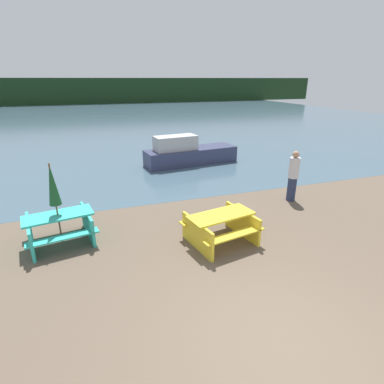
{
  "coord_description": "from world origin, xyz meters",
  "views": [
    {
      "loc": [
        -2.42,
        -2.85,
        3.86
      ],
      "look_at": [
        0.11,
        4.68,
        0.85
      ],
      "focal_mm": 28.0,
      "sensor_mm": 36.0,
      "label": 1
    }
  ],
  "objects_px": {
    "boat": "(188,153)",
    "person": "(293,176)",
    "umbrella_darkgreen": "(52,185)",
    "picnic_table_teal": "(60,226)",
    "picnic_table_yellow": "(221,225)"
  },
  "relations": [
    {
      "from": "boat",
      "to": "person",
      "type": "relative_size",
      "value": 2.69
    },
    {
      "from": "person",
      "to": "umbrella_darkgreen",
      "type": "bearing_deg",
      "value": -175.61
    },
    {
      "from": "picnic_table_teal",
      "to": "umbrella_darkgreen",
      "type": "height_order",
      "value": "umbrella_darkgreen"
    },
    {
      "from": "picnic_table_yellow",
      "to": "umbrella_darkgreen",
      "type": "height_order",
      "value": "umbrella_darkgreen"
    },
    {
      "from": "picnic_table_teal",
      "to": "picnic_table_yellow",
      "type": "bearing_deg",
      "value": -18.07
    },
    {
      "from": "umbrella_darkgreen",
      "to": "boat",
      "type": "distance_m",
      "value": 8.11
    },
    {
      "from": "person",
      "to": "picnic_table_teal",
      "type": "bearing_deg",
      "value": -175.61
    },
    {
      "from": "picnic_table_teal",
      "to": "person",
      "type": "distance_m",
      "value": 7.2
    },
    {
      "from": "picnic_table_teal",
      "to": "person",
      "type": "height_order",
      "value": "person"
    },
    {
      "from": "boat",
      "to": "umbrella_darkgreen",
      "type": "bearing_deg",
      "value": -137.93
    },
    {
      "from": "person",
      "to": "boat",
      "type": "bearing_deg",
      "value": 108.87
    },
    {
      "from": "picnic_table_teal",
      "to": "person",
      "type": "bearing_deg",
      "value": 4.39
    },
    {
      "from": "picnic_table_teal",
      "to": "umbrella_darkgreen",
      "type": "relative_size",
      "value": 0.89
    },
    {
      "from": "picnic_table_yellow",
      "to": "boat",
      "type": "height_order",
      "value": "boat"
    },
    {
      "from": "picnic_table_yellow",
      "to": "person",
      "type": "distance_m",
      "value": 3.84
    }
  ]
}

